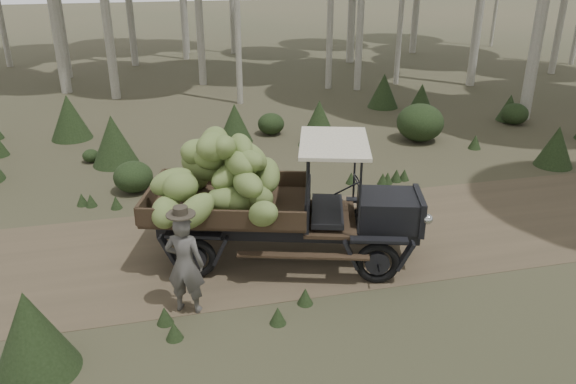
# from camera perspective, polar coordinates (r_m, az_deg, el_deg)

# --- Properties ---
(ground) EXTENTS (120.00, 120.00, 0.00)m
(ground) POSITION_cam_1_polar(r_m,az_deg,el_deg) (11.60, 4.39, -4.71)
(ground) COLOR #473D2B
(ground) RESTS_ON ground
(dirt_track) EXTENTS (70.00, 4.00, 0.01)m
(dirt_track) POSITION_cam_1_polar(r_m,az_deg,el_deg) (11.60, 4.39, -4.69)
(dirt_track) COLOR brown
(dirt_track) RESTS_ON ground
(banana_truck) EXTENTS (5.36, 3.11, 2.63)m
(banana_truck) POSITION_cam_1_polar(r_m,az_deg,el_deg) (10.24, -3.88, 0.59)
(banana_truck) COLOR black
(banana_truck) RESTS_ON ground
(farmer) EXTENTS (0.74, 0.63, 1.87)m
(farmer) POSITION_cam_1_polar(r_m,az_deg,el_deg) (9.11, -10.44, -7.13)
(farmer) COLOR #4E4B48
(farmer) RESTS_ON ground
(undergrowth) EXTENTS (23.44, 20.91, 1.40)m
(undergrowth) POSITION_cam_1_polar(r_m,az_deg,el_deg) (12.11, -2.29, -0.35)
(undergrowth) COLOR #233319
(undergrowth) RESTS_ON ground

